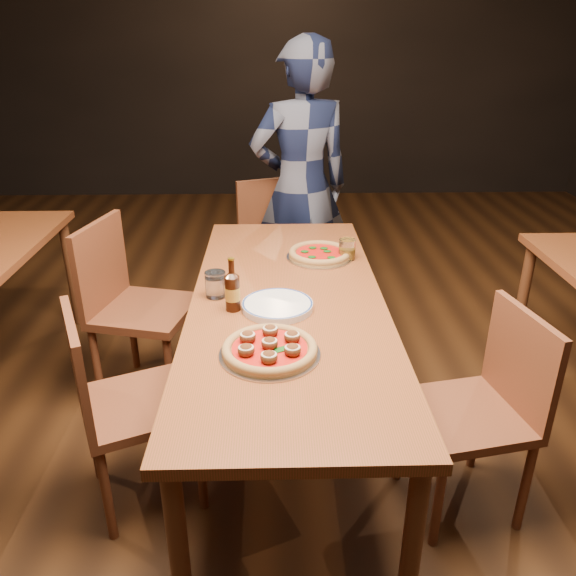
{
  "coord_description": "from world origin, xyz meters",
  "views": [
    {
      "loc": [
        -0.05,
        -2.11,
        1.76
      ],
      "look_at": [
        0.0,
        -0.05,
        0.82
      ],
      "focal_mm": 35.0,
      "sensor_mm": 36.0,
      "label": 1
    }
  ],
  "objects_px": {
    "chair_end": "(281,252)",
    "water_glass": "(216,284)",
    "chair_main_e": "(467,413)",
    "plate_stack": "(277,306)",
    "chair_main_nw": "(139,402)",
    "pizza_meatball": "(270,349)",
    "beer_bottle": "(232,292)",
    "diner": "(301,189)",
    "chair_main_sw": "(145,309)",
    "amber_glass": "(347,249)",
    "table_main": "(288,314)",
    "pizza_margherita": "(320,254)"
  },
  "relations": [
    {
      "from": "diner",
      "to": "chair_main_e",
      "type": "bearing_deg",
      "value": 92.31
    },
    {
      "from": "plate_stack",
      "to": "diner",
      "type": "height_order",
      "value": "diner"
    },
    {
      "from": "chair_main_nw",
      "to": "plate_stack",
      "type": "relative_size",
      "value": 3.15
    },
    {
      "from": "water_glass",
      "to": "amber_glass",
      "type": "height_order",
      "value": "water_glass"
    },
    {
      "from": "amber_glass",
      "to": "chair_end",
      "type": "bearing_deg",
      "value": 110.38
    },
    {
      "from": "table_main",
      "to": "chair_main_nw",
      "type": "xyz_separation_m",
      "value": [
        -0.59,
        -0.29,
        -0.23
      ]
    },
    {
      "from": "pizza_meatball",
      "to": "chair_end",
      "type": "bearing_deg",
      "value": 87.92
    },
    {
      "from": "pizza_margherita",
      "to": "diner",
      "type": "xyz_separation_m",
      "value": [
        -0.05,
        0.84,
        0.11
      ]
    },
    {
      "from": "chair_main_nw",
      "to": "pizza_meatball",
      "type": "distance_m",
      "value": 0.63
    },
    {
      "from": "table_main",
      "to": "pizza_margherita",
      "type": "bearing_deg",
      "value": 69.89
    },
    {
      "from": "chair_main_e",
      "to": "amber_glass",
      "type": "height_order",
      "value": "chair_main_e"
    },
    {
      "from": "pizza_meatball",
      "to": "beer_bottle",
      "type": "bearing_deg",
      "value": 112.95
    },
    {
      "from": "amber_glass",
      "to": "plate_stack",
      "type": "bearing_deg",
      "value": -122.63
    },
    {
      "from": "chair_main_nw",
      "to": "chair_end",
      "type": "relative_size",
      "value": 0.95
    },
    {
      "from": "chair_main_sw",
      "to": "pizza_meatball",
      "type": "height_order",
      "value": "chair_main_sw"
    },
    {
      "from": "chair_main_sw",
      "to": "pizza_meatball",
      "type": "relative_size",
      "value": 2.78
    },
    {
      "from": "plate_stack",
      "to": "beer_bottle",
      "type": "bearing_deg",
      "value": -179.03
    },
    {
      "from": "chair_end",
      "to": "plate_stack",
      "type": "xyz_separation_m",
      "value": [
        -0.03,
        -1.37,
        0.29
      ]
    },
    {
      "from": "chair_main_sw",
      "to": "amber_glass",
      "type": "relative_size",
      "value": 9.69
    },
    {
      "from": "table_main",
      "to": "chair_main_e",
      "type": "relative_size",
      "value": 2.26
    },
    {
      "from": "chair_end",
      "to": "pizza_margherita",
      "type": "distance_m",
      "value": 0.89
    },
    {
      "from": "beer_bottle",
      "to": "diner",
      "type": "xyz_separation_m",
      "value": [
        0.33,
        1.4,
        0.05
      ]
    },
    {
      "from": "diner",
      "to": "pizza_meatball",
      "type": "bearing_deg",
      "value": 67.9
    },
    {
      "from": "table_main",
      "to": "diner",
      "type": "height_order",
      "value": "diner"
    },
    {
      "from": "chair_end",
      "to": "pizza_meatball",
      "type": "relative_size",
      "value": 2.71
    },
    {
      "from": "beer_bottle",
      "to": "amber_glass",
      "type": "height_order",
      "value": "beer_bottle"
    },
    {
      "from": "chair_end",
      "to": "water_glass",
      "type": "xyz_separation_m",
      "value": [
        -0.29,
        -1.25,
        0.33
      ]
    },
    {
      "from": "pizza_meatball",
      "to": "amber_glass",
      "type": "height_order",
      "value": "amber_glass"
    },
    {
      "from": "chair_end",
      "to": "pizza_margherita",
      "type": "xyz_separation_m",
      "value": [
        0.18,
        -0.82,
        0.3
      ]
    },
    {
      "from": "pizza_meatball",
      "to": "plate_stack",
      "type": "height_order",
      "value": "pizza_meatball"
    },
    {
      "from": "chair_main_sw",
      "to": "beer_bottle",
      "type": "height_order",
      "value": "chair_main_sw"
    },
    {
      "from": "chair_main_e",
      "to": "plate_stack",
      "type": "bearing_deg",
      "value": -123.02
    },
    {
      "from": "plate_stack",
      "to": "water_glass",
      "type": "relative_size",
      "value": 2.62
    },
    {
      "from": "pizza_margherita",
      "to": "amber_glass",
      "type": "bearing_deg",
      "value": -8.73
    },
    {
      "from": "plate_stack",
      "to": "chair_main_sw",
      "type": "bearing_deg",
      "value": 140.91
    },
    {
      "from": "chair_end",
      "to": "chair_main_nw",
      "type": "bearing_deg",
      "value": -130.65
    },
    {
      "from": "chair_end",
      "to": "diner",
      "type": "relative_size",
      "value": 0.54
    },
    {
      "from": "diner",
      "to": "chair_main_sw",
      "type": "bearing_deg",
      "value": 29.98
    },
    {
      "from": "chair_main_sw",
      "to": "amber_glass",
      "type": "bearing_deg",
      "value": -76.87
    },
    {
      "from": "chair_main_e",
      "to": "beer_bottle",
      "type": "relative_size",
      "value": 4.12
    },
    {
      "from": "table_main",
      "to": "chair_end",
      "type": "relative_size",
      "value": 2.11
    },
    {
      "from": "chair_main_e",
      "to": "beer_bottle",
      "type": "bearing_deg",
      "value": -118.8
    },
    {
      "from": "chair_main_e",
      "to": "plate_stack",
      "type": "xyz_separation_m",
      "value": [
        -0.72,
        0.29,
        0.32
      ]
    },
    {
      "from": "table_main",
      "to": "chair_end",
      "type": "xyz_separation_m",
      "value": [
        -0.01,
        1.28,
        -0.21
      ]
    },
    {
      "from": "plate_stack",
      "to": "chair_main_e",
      "type": "bearing_deg",
      "value": -21.96
    },
    {
      "from": "chair_end",
      "to": "chair_main_sw",
      "type": "bearing_deg",
      "value": -150.73
    },
    {
      "from": "amber_glass",
      "to": "water_glass",
      "type": "bearing_deg",
      "value": -145.6
    },
    {
      "from": "plate_stack",
      "to": "chair_main_nw",
      "type": "bearing_deg",
      "value": -160.0
    },
    {
      "from": "chair_end",
      "to": "water_glass",
      "type": "distance_m",
      "value": 1.32
    },
    {
      "from": "chair_main_nw",
      "to": "beer_bottle",
      "type": "xyz_separation_m",
      "value": [
        0.37,
        0.19,
        0.38
      ]
    }
  ]
}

